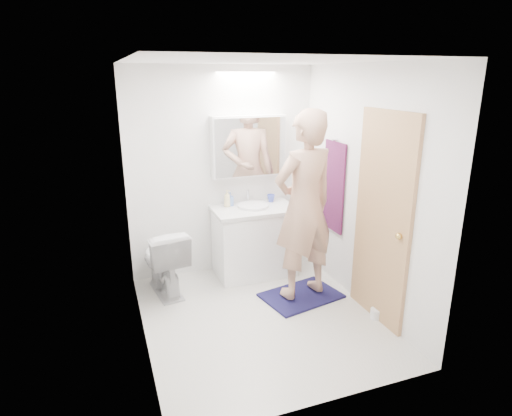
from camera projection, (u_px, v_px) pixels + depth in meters
name	position (u px, v px, depth m)	size (l,w,h in m)	color
floor	(260.00, 317.00, 4.27)	(2.50, 2.50, 0.00)	silver
ceiling	(261.00, 61.00, 3.56)	(2.50, 2.50, 0.00)	white
wall_back	(222.00, 172.00, 5.04)	(2.50, 2.50, 0.00)	white
wall_front	(328.00, 251.00, 2.79)	(2.50, 2.50, 0.00)	white
wall_left	(135.00, 213.00, 3.55)	(2.50, 2.50, 0.00)	white
wall_right	(364.00, 190.00, 4.28)	(2.50, 2.50, 0.00)	white
vanity_cabinet	(254.00, 242.00, 5.12)	(0.90, 0.55, 0.78)	white
countertop	(254.00, 209.00, 4.99)	(0.95, 0.58, 0.04)	silver
sink_basin	(253.00, 206.00, 5.01)	(0.36, 0.36, 0.03)	white
faucet	(248.00, 196.00, 5.16)	(0.02, 0.02, 0.16)	silver
medicine_cabinet	(249.00, 146.00, 4.98)	(0.88, 0.14, 0.70)	white
mirror_panel	(251.00, 147.00, 4.91)	(0.84, 0.01, 0.66)	silver
toilet	(164.00, 260.00, 4.66)	(0.42, 0.73, 0.75)	silver
bath_rug	(301.00, 296.00, 4.66)	(0.80, 0.55, 0.02)	#18133D
person	(304.00, 206.00, 4.36)	(0.71, 0.46, 1.94)	tan
door	(382.00, 220.00, 4.02)	(0.04, 0.80, 2.00)	tan
door_knob	(399.00, 236.00, 3.75)	(0.06, 0.06, 0.06)	gold
towel	(334.00, 187.00, 4.79)	(0.02, 0.42, 1.00)	#13143C
towel_hook	(335.00, 140.00, 4.63)	(0.02, 0.02, 0.07)	silver
soap_bottle_a	(227.00, 198.00, 5.00)	(0.08, 0.08, 0.20)	beige
soap_bottle_b	(230.00, 199.00, 5.05)	(0.07, 0.07, 0.16)	#6288D4
toothbrush_cup	(271.00, 198.00, 5.21)	(0.10, 0.10, 0.09)	#4051C1
toilet_paper_roll	(376.00, 314.00, 4.24)	(0.11, 0.11, 0.10)	silver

